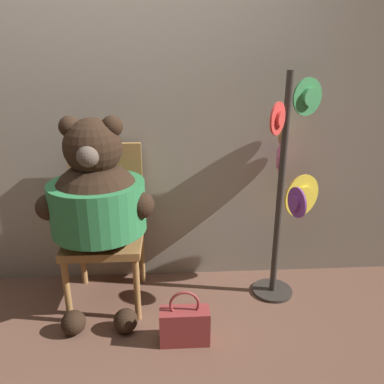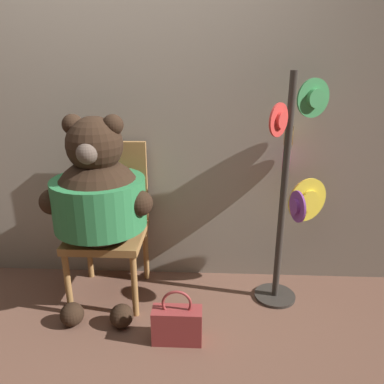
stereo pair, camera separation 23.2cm
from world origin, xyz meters
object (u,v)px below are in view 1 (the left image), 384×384
(hat_display_rack, at_px, (287,180))
(handbag_on_ground, at_px, (185,325))
(teddy_bear, at_px, (97,201))
(chair, at_px, (106,221))

(hat_display_rack, height_order, handbag_on_ground, hat_display_rack)
(teddy_bear, xyz_separation_m, handbag_on_ground, (0.51, -0.36, -0.64))
(teddy_bear, distance_m, hat_display_rack, 1.21)
(teddy_bear, height_order, hat_display_rack, hat_display_rack)
(handbag_on_ground, bearing_deg, chair, 133.13)
(hat_display_rack, relative_size, handbag_on_ground, 4.38)
(teddy_bear, height_order, handbag_on_ground, teddy_bear)
(chair, bearing_deg, handbag_on_ground, -46.87)
(hat_display_rack, bearing_deg, teddy_bear, -173.34)
(teddy_bear, relative_size, handbag_on_ground, 3.68)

